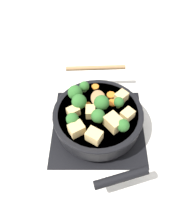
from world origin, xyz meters
TOP-DOWN VIEW (x-y plane):
  - ground_plane at (0.00, 0.00)m, footprint 2.40×2.40m
  - front_burner_grate at (0.00, 0.00)m, footprint 0.31×0.31m
  - skillet_pan at (-0.00, -0.00)m, footprint 0.38×0.29m
  - wooden_spoon at (0.13, 0.01)m, footprint 0.19×0.22m
  - tofu_cube_center_large at (-0.05, -0.05)m, footprint 0.06×0.06m
  - tofu_cube_near_handle at (-0.01, 0.08)m, footprint 0.04×0.04m
  - tofu_cube_east_chunk at (-0.01, 0.02)m, footprint 0.04×0.03m
  - tofu_cube_west_chunk at (-0.10, 0.01)m, footprint 0.05×0.05m
  - tofu_cube_back_piece at (-0.07, 0.06)m, footprint 0.05×0.05m
  - tofu_cube_front_piece at (0.05, -0.07)m, footprint 0.05×0.05m
  - tofu_cube_mid_small at (-0.02, -0.09)m, footprint 0.05×0.05m
  - broccoli_floret_near_spoon at (-0.04, 0.00)m, footprint 0.04×0.04m
  - broccoli_floret_center_top at (0.02, 0.06)m, footprint 0.05×0.05m
  - broccoli_floret_east_rim at (0.05, 0.07)m, footprint 0.05×0.05m
  - broccoli_floret_west_rim at (0.02, -0.06)m, footprint 0.03×0.03m
  - broccoli_floret_north_edge at (0.09, 0.05)m, footprint 0.03×0.03m
  - broccoli_floret_south_cluster at (-0.05, 0.07)m, footprint 0.04×0.04m
  - broccoli_floret_mid_floret at (-0.07, -0.07)m, footprint 0.04×0.04m
  - broccoli_floret_small_inner at (0.01, -0.01)m, footprint 0.05×0.05m
  - carrot_slice_orange_thin at (0.04, -0.05)m, footprint 0.03×0.03m
  - carrot_slice_near_center at (0.02, 0.03)m, footprint 0.02×0.02m
  - carrot_slice_edge_slice at (0.11, 0.01)m, footprint 0.02×0.02m
  - carrot_slice_under_broccoli at (0.07, -0.04)m, footprint 0.03×0.03m

SIDE VIEW (x-z plane):
  - ground_plane at x=0.00m, z-range 0.00..0.00m
  - front_burner_grate at x=0.00m, z-range 0.00..0.03m
  - skillet_pan at x=0.00m, z-range 0.03..0.09m
  - carrot_slice_orange_thin at x=0.04m, z-range 0.09..0.09m
  - carrot_slice_near_center at x=0.02m, z-range 0.09..0.09m
  - carrot_slice_edge_slice at x=0.11m, z-range 0.09..0.09m
  - carrot_slice_under_broccoli at x=0.07m, z-range 0.09..0.09m
  - wooden_spoon at x=0.13m, z-range 0.09..0.10m
  - tofu_cube_near_handle at x=-0.01m, z-range 0.09..0.12m
  - tofu_cube_east_chunk at x=-0.01m, z-range 0.09..0.12m
  - tofu_cube_mid_small at x=-0.02m, z-range 0.09..0.12m
  - tofu_cube_front_piece at x=0.05m, z-range 0.09..0.12m
  - tofu_cube_back_piece at x=-0.07m, z-range 0.09..0.12m
  - tofu_cube_west_chunk at x=-0.10m, z-range 0.09..0.12m
  - tofu_cube_center_large at x=-0.05m, z-range 0.09..0.13m
  - broccoli_floret_west_rim at x=0.02m, z-range 0.09..0.13m
  - broccoli_floret_north_edge at x=0.09m, z-range 0.09..0.13m
  - broccoli_floret_mid_floret at x=-0.07m, z-range 0.09..0.14m
  - broccoli_floret_south_cluster at x=-0.05m, z-range 0.09..0.14m
  - broccoli_floret_near_spoon at x=-0.04m, z-range 0.09..0.14m
  - broccoli_floret_center_top at x=0.02m, z-range 0.09..0.14m
  - broccoli_floret_east_rim at x=0.05m, z-range 0.09..0.14m
  - broccoli_floret_small_inner at x=0.01m, z-range 0.09..0.14m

